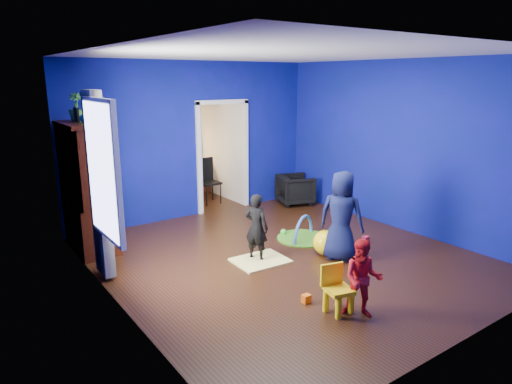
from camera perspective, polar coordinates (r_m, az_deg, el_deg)
floor at (r=6.84m, az=3.73°, el=-8.20°), size 5.00×5.50×0.01m
ceiling at (r=6.33m, az=4.16°, el=16.87°), size 5.00×5.50×0.01m
wall_back at (r=8.70m, az=-7.66°, el=6.45°), size 5.00×0.02×2.90m
wall_front at (r=4.69m, az=25.71°, el=-1.40°), size 5.00×0.02×2.90m
wall_left at (r=5.24m, az=-17.74°, el=0.86°), size 0.02×5.50×2.90m
wall_right at (r=8.22m, az=17.62°, el=5.47°), size 0.02×5.50×2.90m
alcove at (r=9.78m, az=-6.92°, el=6.12°), size 1.00×1.75×2.50m
armchair at (r=9.60m, az=4.96°, el=0.31°), size 0.86×0.85×0.62m
child_black at (r=6.58m, az=0.06°, el=-4.43°), size 0.37×0.43×0.99m
child_navy at (r=6.67m, az=10.64°, el=-2.97°), size 0.68×0.77×1.32m
toddler_red at (r=5.23m, az=13.19°, el=-10.50°), size 0.54×0.55×0.89m
vase at (r=6.88m, az=-20.38°, el=8.86°), size 0.27×0.27×0.21m
potted_plant at (r=7.37m, az=-21.55°, el=9.86°), size 0.28×0.28×0.42m
tv_armoire at (r=7.32m, az=-20.29°, el=0.51°), size 0.58×1.14×1.96m
crt_tv at (r=7.33m, az=-20.01°, el=0.86°), size 0.46×0.70×0.54m
yellow_blanket at (r=6.68m, az=0.56°, el=-8.58°), size 0.78×0.63×0.03m
hopper_ball at (r=6.95m, az=8.70°, el=-6.27°), size 0.38×0.38×0.38m
kid_chair at (r=5.33m, az=10.33°, el=-12.18°), size 0.34×0.34×0.50m
play_mat at (r=7.62m, az=5.92°, el=-5.76°), size 0.86×0.86×0.02m
toy_arch at (r=7.62m, az=5.92°, el=-5.70°), size 0.71×0.40×0.78m
window_left at (r=5.56m, az=-18.79°, el=2.55°), size 0.03×0.95×1.55m
curtain at (r=6.16m, az=-19.06°, el=0.76°), size 0.14×0.42×2.40m
doorway at (r=9.06m, az=-4.22°, el=4.27°), size 1.16×0.10×2.10m
study_desk at (r=10.48m, az=-8.45°, el=1.75°), size 0.88×0.44×0.75m
desk_monitor at (r=10.48m, az=-8.86°, el=4.93°), size 0.40×0.05×0.32m
desk_lamp at (r=10.31m, az=-10.10°, el=4.62°), size 0.14×0.14×0.14m
folding_chair at (r=9.64m, az=-5.85°, el=1.26°), size 0.40×0.40×0.92m
book_shelf at (r=10.36m, az=-9.06°, el=10.77°), size 0.88×0.24×0.04m
toy_0 at (r=7.62m, az=13.53°, el=-5.78°), size 0.10×0.08×0.10m
toy_1 at (r=8.74m, az=10.91°, el=-3.02°), size 0.11×0.11×0.11m
toy_2 at (r=5.57m, az=6.30°, el=-13.12°), size 0.10×0.08×0.10m
toy_3 at (r=7.76m, az=3.45°, el=-4.99°), size 0.11×0.11×0.11m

